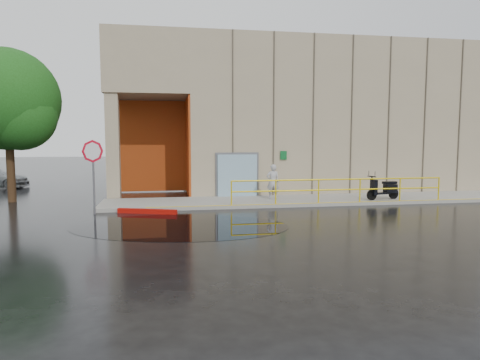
% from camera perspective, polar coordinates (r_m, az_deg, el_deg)
% --- Properties ---
extents(ground, '(120.00, 120.00, 0.00)m').
position_cam_1_polar(ground, '(14.90, 2.56, -5.70)').
color(ground, black).
rests_on(ground, ground).
extents(sidewalk, '(20.00, 3.00, 0.15)m').
position_cam_1_polar(sidewalk, '(20.28, 10.96, -2.60)').
color(sidewalk, gray).
rests_on(sidewalk, ground).
extents(building, '(20.00, 10.17, 8.00)m').
position_cam_1_polar(building, '(26.60, 8.40, 8.25)').
color(building, gray).
rests_on(building, ground).
extents(guardrail, '(9.56, 0.06, 1.03)m').
position_cam_1_polar(guardrail, '(19.05, 13.12, -1.32)').
color(guardrail, '#DFC00B').
rests_on(guardrail, sidewalk).
extents(person, '(0.61, 0.43, 1.59)m').
position_cam_1_polar(person, '(19.60, 4.40, -0.22)').
color(person, '#A8A7AC').
rests_on(person, sidewalk).
extents(scooter, '(1.74, 0.87, 1.32)m').
position_cam_1_polar(scooter, '(20.42, 18.60, -0.38)').
color(scooter, black).
rests_on(scooter, sidewalk).
extents(stop_sign, '(0.71, 0.55, 2.86)m').
position_cam_1_polar(stop_sign, '(17.20, -19.01, 2.41)').
color(stop_sign, slate).
rests_on(stop_sign, ground).
extents(red_curb, '(2.32, 0.99, 0.18)m').
position_cam_1_polar(red_curb, '(17.03, -12.28, -4.10)').
color(red_curb, '#9D0B05').
rests_on(red_curb, ground).
extents(puddle, '(7.97, 5.77, 0.01)m').
position_cam_1_polar(puddle, '(14.40, -8.13, -6.13)').
color(puddle, black).
rests_on(puddle, ground).
extents(tree_near, '(4.59, 4.59, 6.97)m').
position_cam_1_polar(tree_near, '(22.14, -28.29, 8.98)').
color(tree_near, black).
rests_on(tree_near, ground).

